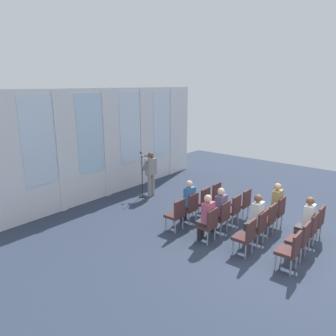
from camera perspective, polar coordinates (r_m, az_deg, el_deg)
ground_plane at (r=8.91m, az=21.53°, el=-13.49°), size 17.79×17.79×0.00m
rear_partition at (r=11.98m, az=-10.05°, el=4.72°), size 9.45×0.14×3.93m
speaker at (r=11.76m, az=-3.13°, el=-0.46°), size 0.52×0.69×1.67m
mic_stand at (r=11.83m, az=-4.58°, el=-3.61°), size 0.28×0.28×1.55m
chair_r0_c0 at (r=9.09m, az=1.53°, el=-8.05°), size 0.46×0.44×0.94m
chair_r0_c1 at (r=9.59m, az=3.99°, el=-6.84°), size 0.46×0.44×0.94m
audience_r0_c1 at (r=9.56m, az=3.61°, el=-5.60°), size 0.36×0.39×1.33m
chair_r0_c2 at (r=10.10m, az=6.18°, el=-5.74°), size 0.46×0.44×0.94m
chair_r0_c3 at (r=10.63m, az=8.15°, el=-4.74°), size 0.46×0.44×0.94m
chair_r1_c0 at (r=8.54m, az=7.29°, el=-9.76°), size 0.46×0.44×0.94m
audience_r1_c0 at (r=8.50m, az=6.86°, el=-8.44°), size 0.36×0.39×1.31m
chair_r1_c1 at (r=9.06m, az=9.55°, el=-8.35°), size 0.46×0.44×0.94m
audience_r1_c1 at (r=9.02m, az=9.16°, el=-7.06°), size 0.36×0.39×1.32m
chair_r1_c2 at (r=9.61m, az=11.55°, el=-7.08°), size 0.46×0.44×0.94m
chair_r1_c3 at (r=10.16m, az=13.32°, el=-5.94°), size 0.46×0.44×0.94m
chair_r2_c0 at (r=8.09m, az=13.83°, el=-11.56°), size 0.46×0.44×0.94m
chair_r2_c1 at (r=8.64m, az=15.78°, el=-9.93°), size 0.46×0.44×0.94m
audience_r2_c1 at (r=8.58m, az=15.41°, el=-8.43°), size 0.36×0.39×1.38m
chair_r2_c2 at (r=9.21m, az=17.48°, el=-8.48°), size 0.46×0.44×0.94m
chair_r2_c3 at (r=9.79m, az=18.97°, el=-7.19°), size 0.46×0.44×0.94m
audience_r2_c3 at (r=9.74m, az=18.63°, el=-5.94°), size 0.36×0.39×1.35m
chair_r3_c0 at (r=7.76m, az=21.13°, el=-13.38°), size 0.46×0.44×0.94m
chair_r3_c1 at (r=8.33m, az=22.63°, el=-11.51°), size 0.46×0.44×0.94m
chair_r3_c2 at (r=8.92m, az=23.92°, el=-9.88°), size 0.46×0.44×0.94m
audience_r3_c2 at (r=8.85m, az=23.57°, el=-8.47°), size 0.36×0.39×1.37m
chair_r3_c3 at (r=9.52m, az=25.03°, el=-8.46°), size 0.46×0.44×0.94m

